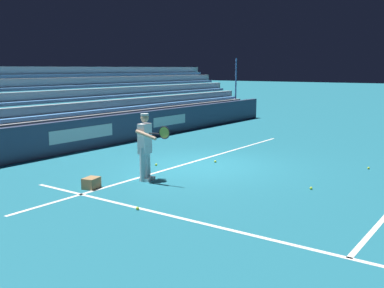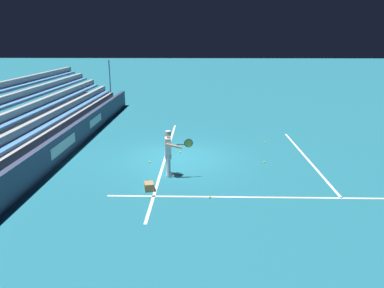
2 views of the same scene
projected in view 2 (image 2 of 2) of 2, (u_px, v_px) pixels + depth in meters
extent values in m
plane|color=#1E6B7F|center=(177.00, 157.00, 15.98)|extent=(160.00, 160.00, 0.00)
cube|color=white|center=(165.00, 157.00, 15.99)|extent=(12.00, 0.10, 0.01)
cube|color=white|center=(294.00, 198.00, 11.93)|extent=(0.10, 12.00, 0.01)
cube|color=white|center=(307.00, 158.00, 15.85)|extent=(8.22, 0.10, 0.01)
cube|color=#384260|center=(64.00, 144.00, 15.94)|extent=(25.14, 0.24, 1.10)
cube|color=silver|center=(64.00, 145.00, 15.56)|extent=(2.80, 0.01, 0.44)
cube|color=silver|center=(96.00, 120.00, 20.25)|extent=(2.20, 0.01, 0.40)
cube|color=#9EA3A8|center=(13.00, 144.00, 15.99)|extent=(23.88, 3.20, 1.10)
cube|color=#4C89CC|center=(39.00, 130.00, 15.79)|extent=(23.40, 0.40, 0.12)
cube|color=#9EA3A8|center=(32.00, 126.00, 15.76)|extent=(23.88, 0.24, 0.45)
cube|color=#4C89CC|center=(19.00, 119.00, 15.69)|extent=(23.40, 0.40, 0.12)
cube|color=#9EA3A8|center=(12.00, 116.00, 15.66)|extent=(23.88, 0.24, 0.45)
cylinder|color=#4C70B2|center=(110.00, 84.00, 26.78)|extent=(0.08, 0.08, 3.40)
cylinder|color=silver|center=(168.00, 164.00, 13.78)|extent=(0.15, 0.15, 0.88)
cylinder|color=silver|center=(168.00, 166.00, 13.57)|extent=(0.15, 0.15, 0.88)
cube|color=white|center=(170.00, 174.00, 13.89)|extent=(0.15, 0.29, 0.09)
cube|color=white|center=(170.00, 176.00, 13.68)|extent=(0.15, 0.29, 0.09)
cube|color=silver|center=(168.00, 155.00, 13.58)|extent=(0.37, 0.27, 0.20)
cube|color=white|center=(168.00, 146.00, 13.47)|extent=(0.39, 0.26, 0.58)
sphere|color=tan|center=(168.00, 134.00, 13.36)|extent=(0.21, 0.21, 0.21)
cylinder|color=white|center=(168.00, 132.00, 13.33)|extent=(0.20, 0.20, 0.05)
cylinder|color=tan|center=(168.00, 145.00, 13.72)|extent=(0.09, 0.09, 0.56)
cylinder|color=tan|center=(174.00, 146.00, 13.25)|extent=(0.17, 0.59, 0.24)
cylinder|color=black|center=(181.00, 144.00, 13.26)|extent=(0.08, 0.30, 0.03)
torus|color=black|center=(189.00, 143.00, 13.29)|extent=(0.07, 0.31, 0.31)
cylinder|color=#D6D14C|center=(189.00, 143.00, 13.29)|extent=(0.04, 0.27, 0.27)
cube|color=#A87F51|center=(149.00, 186.00, 12.49)|extent=(0.46, 0.39, 0.26)
sphere|color=#CCE533|center=(265.00, 142.00, 18.14)|extent=(0.07, 0.07, 0.07)
sphere|color=#CCE533|center=(150.00, 162.00, 15.24)|extent=(0.07, 0.07, 0.07)
sphere|color=#CCE533|center=(210.00, 197.00, 11.89)|extent=(0.07, 0.07, 0.07)
sphere|color=#CCE533|center=(264.00, 162.00, 15.24)|extent=(0.07, 0.07, 0.07)
sphere|color=#CCE533|center=(180.00, 152.00, 16.56)|extent=(0.07, 0.07, 0.07)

